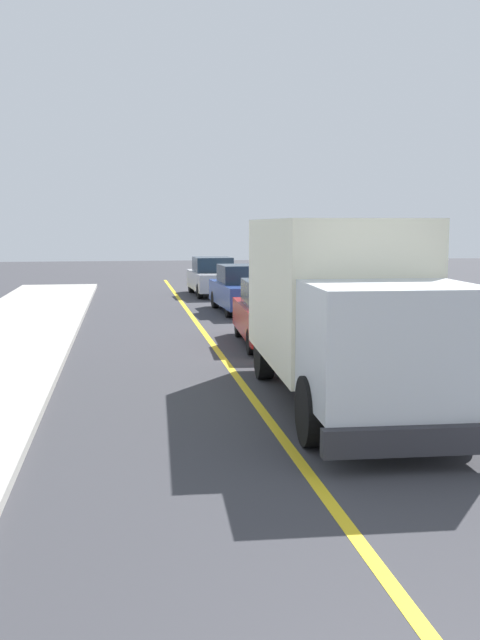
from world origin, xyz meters
The scene contains 5 objects.
centre_line_yellow centered at (0.00, 10.00, 0.00)m, with size 0.16×56.00×0.01m, color gold.
box_truck centered at (1.49, 9.35, 1.77)m, with size 2.70×7.27×3.20m.
parked_car_near centered at (1.61, 15.50, 0.79)m, with size 2.01×4.48×1.67m.
parked_car_mid centered at (1.93, 22.62, 0.79)m, with size 1.99×4.47×1.67m.
parked_car_far centered at (1.61, 28.92, 0.79)m, with size 1.96×4.46×1.67m.
Camera 1 is at (-2.23, -2.86, 3.11)m, focal length 40.87 mm.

